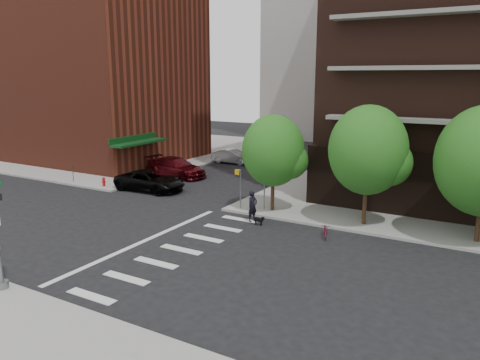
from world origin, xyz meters
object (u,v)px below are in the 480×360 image
at_px(dog_walker, 253,206).
at_px(parked_car_silver, 233,157).
at_px(scooter, 325,230).
at_px(parked_car_maroon, 176,167).
at_px(fire_hydrant, 104,181).
at_px(parked_car_black, 150,181).

bearing_deg(dog_walker, parked_car_silver, 51.11).
relative_size(parked_car_silver, scooter, 2.85).
bearing_deg(scooter, parked_car_maroon, 131.82).
height_order(fire_hydrant, parked_car_black, parked_car_black).
xyz_separation_m(scooter, dog_walker, (-4.84, 0.49, 0.55)).
distance_m(fire_hydrant, parked_car_black, 3.92).
bearing_deg(fire_hydrant, parked_car_maroon, 69.98).
xyz_separation_m(parked_car_silver, scooter, (15.86, -16.57, -0.32)).
bearing_deg(parked_car_maroon, dog_walker, -118.99).
bearing_deg(scooter, fire_hydrant, 151.98).
height_order(scooter, dog_walker, dog_walker).
relative_size(parked_car_black, parked_car_maroon, 0.96).
bearing_deg(fire_hydrant, parked_car_black, 17.86).
height_order(fire_hydrant, parked_car_maroon, parked_car_maroon).
xyz_separation_m(parked_car_maroon, parked_car_silver, (1.06, 7.97, -0.13)).
bearing_deg(parked_car_black, parked_car_silver, -0.96).
relative_size(parked_car_maroon, scooter, 3.83).
distance_m(fire_hydrant, scooter, 19.36).
distance_m(parked_car_black, parked_car_silver, 13.08).
relative_size(parked_car_silver, dog_walker, 2.28).
xyz_separation_m(fire_hydrant, dog_walker, (14.38, -1.80, 0.40)).
relative_size(parked_car_maroon, dog_walker, 3.06).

